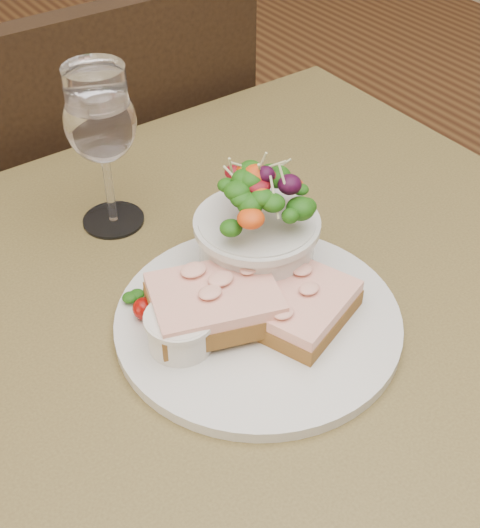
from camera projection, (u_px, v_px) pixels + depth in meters
cafe_table at (266, 382)px, 0.79m from camera, size 0.80×0.80×0.75m
chair_far at (110, 280)px, 1.45m from camera, size 0.43×0.43×0.90m
dinner_plate at (258, 321)px, 0.71m from camera, size 0.28×0.28×0.01m
sandwich_front at (304, 307)px, 0.69m from camera, size 0.12×0.11×0.03m
sandwich_back at (215, 303)px, 0.68m from camera, size 0.14×0.12×0.03m
ramekin at (180, 329)px, 0.67m from camera, size 0.06×0.06×0.04m
salad_bowl at (257, 221)px, 0.72m from camera, size 0.12×0.12×0.13m
garnish at (150, 303)px, 0.71m from camera, size 0.05×0.04×0.02m
wine_glass at (101, 126)px, 0.76m from camera, size 0.08×0.08×0.18m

